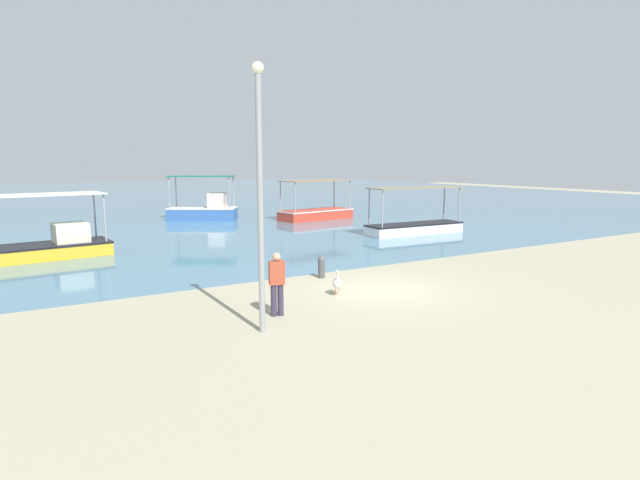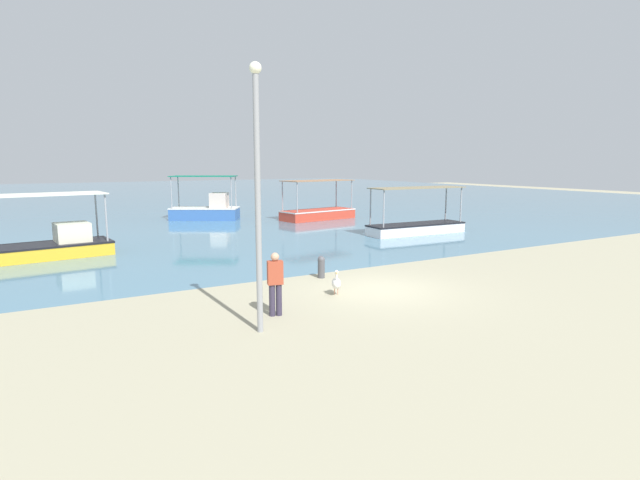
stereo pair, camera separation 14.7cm
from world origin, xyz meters
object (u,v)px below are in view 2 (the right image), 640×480
at_px(fishing_boat_far_right, 416,225).
at_px(pelican, 336,283).
at_px(fishing_boat_near_left, 47,244).
at_px(mooring_bollard, 321,266).
at_px(fishing_boat_near_right, 207,209).
at_px(fishing_boat_center, 318,212).
at_px(lamp_post, 258,186).
at_px(fisherman_standing, 275,282).

relative_size(fishing_boat_far_right, pelican, 7.39).
relative_size(fishing_boat_near_left, mooring_bollard, 7.24).
bearing_deg(fishing_boat_near_right, fishing_boat_center, -28.54).
height_order(fishing_boat_center, mooring_bollard, fishing_boat_center).
bearing_deg(fishing_boat_near_right, fishing_boat_far_right, -57.21).
xyz_separation_m(fishing_boat_far_right, lamp_post, (-13.93, -10.79, 2.96)).
bearing_deg(fishing_boat_far_right, lamp_post, -142.24).
height_order(pelican, lamp_post, lamp_post).
bearing_deg(lamp_post, fishing_boat_near_left, 107.98).
bearing_deg(fishing_boat_near_right, fisherman_standing, -102.49).
bearing_deg(fishing_boat_near_left, fisherman_standing, -67.20).
relative_size(pelican, mooring_bollard, 1.03).
height_order(lamp_post, fisherman_standing, lamp_post).
height_order(fishing_boat_center, lamp_post, lamp_post).
bearing_deg(mooring_bollard, fishing_boat_near_left, 132.85).
relative_size(mooring_bollard, fisherman_standing, 0.46).
xyz_separation_m(fishing_boat_near_right, mooring_bollard, (-1.79, -19.28, -0.30)).
distance_m(fishing_boat_near_left, fishing_boat_near_right, 14.44).
distance_m(fishing_boat_center, fishing_boat_near_left, 18.11).
distance_m(mooring_bollard, fisherman_standing, 4.51).
distance_m(fishing_boat_near_right, mooring_bollard, 19.36).
bearing_deg(fisherman_standing, pelican, 21.71).
relative_size(fishing_boat_near_left, lamp_post, 0.90).
relative_size(lamp_post, mooring_bollard, 8.02).
xyz_separation_m(lamp_post, mooring_bollard, (4.02, 4.13, -3.05)).
distance_m(fishing_boat_near_left, lamp_post, 13.99).
distance_m(fishing_boat_far_right, fisherman_standing, 16.37).
bearing_deg(lamp_post, fishing_boat_center, 57.39).
bearing_deg(pelican, fishing_boat_center, 62.36).
xyz_separation_m(mooring_bollard, fisherman_standing, (-3.18, -3.16, 0.49)).
height_order(pelican, mooring_bollard, pelican).
xyz_separation_m(fishing_boat_near_left, fishing_boat_far_right, (18.16, -2.23, -0.09)).
height_order(fishing_boat_near_left, fishing_boat_far_right, fishing_boat_near_left).
bearing_deg(pelican, fishing_boat_far_right, 39.77).
distance_m(fishing_boat_center, fishing_boat_near_right, 7.74).
xyz_separation_m(fishing_boat_near_left, pelican, (7.53, -11.07, -0.21)).
height_order(lamp_post, mooring_bollard, lamp_post).
distance_m(lamp_post, mooring_bollard, 6.52).
relative_size(fishing_boat_center, fishing_boat_near_right, 1.13).
height_order(fishing_boat_far_right, pelican, fishing_boat_far_right).
bearing_deg(pelican, fishing_boat_near_right, 83.35).
height_order(fishing_boat_near_right, fisherman_standing, fishing_boat_near_right).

